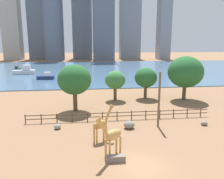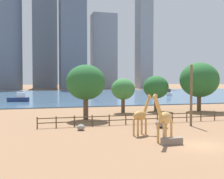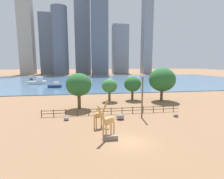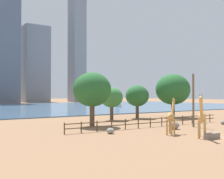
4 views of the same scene
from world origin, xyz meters
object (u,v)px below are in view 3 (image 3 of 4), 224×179
at_px(tree_center_broad, 79,85).
at_px(boat_tug, 38,82).
at_px(giraffe_companion, 100,115).
at_px(tree_left_large, 109,86).
at_px(boulder_small, 176,115).
at_px(tree_left_small, 162,80).
at_px(boat_barge, 55,86).
at_px(giraffe_tall, 108,121).
at_px(tree_right_tall, 133,84).
at_px(boat_sailboat, 155,81).
at_px(boulder_by_pole, 120,117).
at_px(boat_ferry, 32,80).
at_px(feeding_trough, 111,138).
at_px(utility_pole, 142,98).
at_px(boulder_near_fence, 66,118).

bearing_deg(tree_center_broad, boat_tug, 113.43).
distance_m(giraffe_companion, tree_left_large, 18.39).
bearing_deg(boulder_small, tree_left_small, 76.16).
bearing_deg(tree_center_broad, boat_barge, 107.27).
bearing_deg(tree_left_small, giraffe_tall, -129.34).
xyz_separation_m(tree_center_broad, tree_right_tall, (13.47, 6.87, -0.94)).
height_order(boat_sailboat, boat_barge, boat_sailboat).
xyz_separation_m(tree_center_broad, boat_sailboat, (36.05, 46.25, -4.12)).
bearing_deg(giraffe_tall, boulder_by_pole, -150.13).
relative_size(boulder_by_pole, boat_ferry, 0.33).
bearing_deg(tree_left_small, boat_tug, 134.65).
bearing_deg(feeding_trough, boat_ferry, 112.20).
relative_size(giraffe_tall, boat_tug, 0.58).
xyz_separation_m(tree_left_small, boat_barge, (-30.81, 28.09, -4.46)).
distance_m(giraffe_tall, tree_left_small, 26.20).
bearing_deg(giraffe_tall, boat_barge, -109.51).
xyz_separation_m(boulder_small, tree_left_large, (-9.99, 14.74, 3.59)).
relative_size(utility_pole, boat_ferry, 1.71).
xyz_separation_m(giraffe_companion, boat_ferry, (-29.31, 69.54, -1.14)).
relative_size(tree_center_broad, boat_sailboat, 1.41).
distance_m(giraffe_tall, boat_barge, 50.29).
distance_m(boulder_near_fence, boat_tug, 56.20).
distance_m(boulder_small, boat_sailboat, 57.96).
distance_m(giraffe_tall, tree_right_tall, 24.17).
distance_m(giraffe_companion, boat_tug, 61.87).
relative_size(giraffe_companion, tree_left_small, 0.49).
bearing_deg(boat_ferry, boulder_by_pole, -146.42).
bearing_deg(boat_barge, giraffe_companion, 112.05).
relative_size(utility_pole, boat_tug, 0.94).
height_order(giraffe_tall, giraffe_companion, giraffe_tall).
relative_size(boulder_near_fence, boat_sailboat, 0.17).
xyz_separation_m(giraffe_tall, boat_barge, (-14.33, 48.19, -1.19)).
bearing_deg(tree_center_broad, boulder_by_pole, -49.90).
bearing_deg(boulder_near_fence, boat_barge, 101.57).
bearing_deg(boulder_by_pole, boat_barge, 112.79).
xyz_separation_m(tree_right_tall, boat_tug, (-33.25, 38.77, -2.83)).
bearing_deg(boulder_small, boulder_near_fence, 177.14).
height_order(tree_right_tall, boat_barge, tree_right_tall).
distance_m(tree_right_tall, boat_barge, 35.31).
relative_size(giraffe_companion, boulder_by_pole, 2.92).
bearing_deg(tree_left_small, tree_left_large, 174.12).
relative_size(giraffe_companion, tree_left_large, 0.73).
height_order(boulder_near_fence, boulder_small, boulder_near_fence).
distance_m(boulder_near_fence, boat_barge, 41.35).
bearing_deg(tree_left_small, feeding_trough, -127.56).
xyz_separation_m(giraffe_tall, boat_sailboat, (31.94, 61.57, -1.19)).
height_order(boulder_by_pole, tree_right_tall, tree_right_tall).
bearing_deg(utility_pole, tree_left_small, 53.95).
relative_size(tree_right_tall, boat_sailboat, 1.15).
xyz_separation_m(feeding_trough, tree_left_large, (2.96, 22.50, 3.57)).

